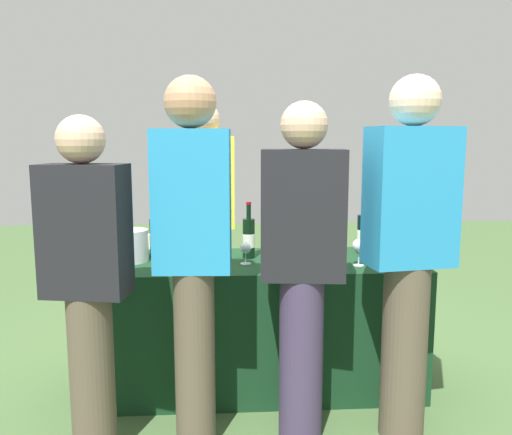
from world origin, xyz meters
TOP-DOWN VIEW (x-y plane):
  - ground_plane at (0.00, 0.00)m, footprint 12.00×12.00m
  - tasting_table at (0.00, 0.00)m, footprint 1.87×0.68m
  - wine_bottle_0 at (-0.59, 0.12)m, footprint 0.07×0.07m
  - wine_bottle_1 at (-0.34, 0.14)m, footprint 0.08×0.08m
  - wine_bottle_2 at (-0.04, 0.07)m, footprint 0.07×0.07m
  - wine_bottle_3 at (0.67, 0.16)m, footprint 0.08×0.08m
  - wine_glass_0 at (-0.49, -0.12)m, footprint 0.06×0.06m
  - wine_glass_1 at (-0.34, -0.06)m, footprint 0.07×0.07m
  - wine_glass_2 at (-0.06, -0.09)m, footprint 0.06×0.06m
  - wine_glass_3 at (0.19, -0.08)m, footprint 0.07×0.07m
  - wine_glass_4 at (0.56, -0.16)m, footprint 0.07×0.07m
  - ice_bucket at (-0.72, 0.02)m, footprint 0.21×0.21m
  - server_pouring at (-0.32, 0.66)m, footprint 0.42×0.24m
  - guest_0 at (-0.78, -0.67)m, footprint 0.39×0.26m
  - guest_1 at (-0.32, -0.61)m, footprint 0.35×0.23m
  - guest_2 at (0.18, -0.57)m, footprint 0.40×0.25m
  - guest_3 at (0.68, -0.58)m, footprint 0.42×0.28m
  - menu_board at (-0.59, 1.06)m, footprint 0.49×0.07m

SIDE VIEW (x-z plane):
  - ground_plane at x=0.00m, z-range 0.00..0.00m
  - menu_board at x=-0.59m, z-range 0.00..0.72m
  - tasting_table at x=0.00m, z-range 0.00..0.75m
  - wine_glass_0 at x=-0.49m, z-range 0.78..0.90m
  - wine_glass_2 at x=-0.06m, z-range 0.78..0.90m
  - ice_bucket at x=-0.72m, z-range 0.75..0.93m
  - guest_0 at x=-0.78m, z-range 0.07..1.62m
  - wine_glass_3 at x=0.19m, z-range 0.78..0.93m
  - wine_glass_1 at x=-0.34m, z-range 0.79..0.93m
  - wine_glass_4 at x=0.56m, z-range 0.79..0.94m
  - wine_bottle_1 at x=-0.34m, z-range 0.70..1.04m
  - wine_bottle_0 at x=-0.59m, z-range 0.70..1.04m
  - wine_bottle_2 at x=-0.04m, z-range 0.71..1.04m
  - wine_bottle_3 at x=0.67m, z-range 0.71..1.04m
  - guest_2 at x=0.18m, z-range 0.07..1.69m
  - server_pouring at x=-0.32m, z-range 0.07..1.77m
  - guest_3 at x=0.68m, z-range 0.08..1.82m
  - guest_1 at x=-0.32m, z-range 0.10..1.82m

